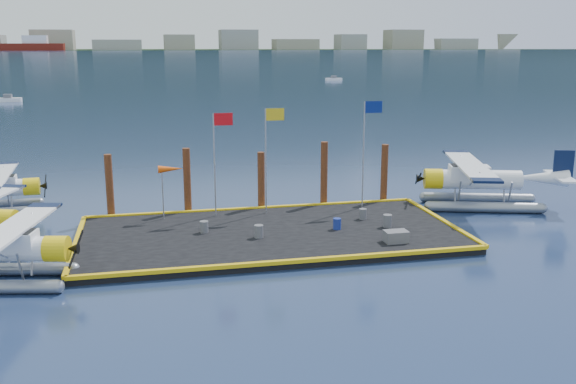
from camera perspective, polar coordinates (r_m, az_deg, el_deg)
The scene contains 21 objects.
ground at distance 34.66m, azimuth -1.60°, elevation -4.14°, with size 4000.00×4000.00×0.00m, color navy.
dock at distance 34.60m, azimuth -1.60°, elevation -3.83°, with size 20.00×10.00×0.40m, color black.
dock_bumpers at distance 34.52m, azimuth -1.60°, elevation -3.37°, with size 20.25×10.25×0.18m, color yellow, non-canonical shape.
far_backdrop at distance 1787.05m, azimuth -4.71°, elevation 13.09°, with size 3050.00×2050.00×810.00m.
seaplane_a at distance 30.43m, azimuth -24.02°, elevation -4.95°, with size 8.62×9.38×3.32m.
seaplane_d at distance 42.39m, azimuth 16.32°, elevation 0.83°, with size 9.86×10.57×3.77m.
drum_0 at distance 34.50m, azimuth -7.47°, elevation -3.09°, with size 0.45×0.45×0.63m, color #5A595F.
drum_1 at distance 34.93m, azimuth 4.39°, elevation -2.84°, with size 0.43×0.43×0.60m, color navy.
drum_2 at distance 35.66m, azimuth 8.83°, elevation -2.55°, with size 0.49×0.49×0.69m, color #5A595F.
drum_3 at distance 33.39m, azimuth -2.61°, elevation -3.51°, with size 0.47×0.47×0.67m, color #5A595F.
drum_4 at distance 37.06m, azimuth 6.67°, elevation -1.95°, with size 0.43×0.43×0.61m, color #5A595F.
crate at distance 33.08m, azimuth 9.58°, elevation -3.92°, with size 1.18×0.79×0.59m, color #5A595F.
flagpole_red at distance 36.99m, azimuth -6.26°, elevation 3.89°, with size 1.14×0.08×6.00m.
flagpole_yellow at distance 37.41m, azimuth -1.69°, elevation 4.25°, with size 1.14×0.08×6.20m.
flagpole_blue at distance 38.94m, azimuth 7.03°, elevation 4.76°, with size 1.14×0.08×6.50m.
windsock at distance 37.00m, azimuth -10.43°, elevation 1.92°, with size 1.40×0.44×3.12m.
piling_0 at distance 38.87m, azimuth -15.57°, elevation 0.33°, with size 0.44×0.44×4.00m, color #402312.
piling_1 at distance 38.84m, azimuth -8.94°, elevation 0.80°, with size 0.44×0.44×4.20m, color #402312.
piling_2 at distance 39.40m, azimuth -2.39°, elevation 0.83°, with size 0.44×0.44×3.80m, color #402312.
piling_3 at distance 40.22m, azimuth 3.22°, elevation 1.44°, with size 0.44×0.44×4.30m, color #402312.
piling_4 at distance 41.50m, azimuth 8.55°, elevation 1.47°, with size 0.44×0.44×4.00m, color #402312.
Camera 1 is at (-6.22, -32.50, 10.31)m, focal length 40.00 mm.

